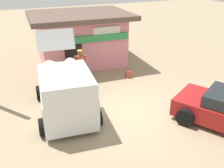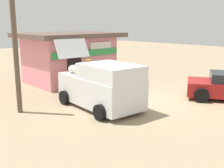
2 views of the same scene
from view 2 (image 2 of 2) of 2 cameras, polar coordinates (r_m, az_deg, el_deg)
name	(u,v)px [view 2 (image 2 of 2)]	position (r m, az deg, el deg)	size (l,w,h in m)	color
ground_plane	(156,100)	(13.33, 9.02, -3.22)	(60.00, 60.00, 0.00)	#9E896B
storefront_bar	(70,57)	(17.11, -8.63, 5.54)	(5.81, 4.65, 2.95)	pink
delivery_van	(101,86)	(11.76, -2.16, -0.33)	(2.56, 4.57, 2.79)	silver
vendor_standing	(89,74)	(14.43, -4.74, 2.10)	(0.55, 0.42, 1.70)	#4C4C51
customer_bending	(70,81)	(13.65, -8.52, 0.59)	(0.72, 0.75, 1.26)	navy
unloaded_banana_pile	(68,91)	(14.26, -8.87, -1.43)	(0.79, 0.83, 0.39)	silver
paint_bucket	(125,82)	(16.05, 2.66, 0.32)	(0.30, 0.30, 0.37)	#BF3F33
utility_pole	(16,55)	(11.55, -18.95, 5.59)	(0.20, 0.20, 4.65)	brown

